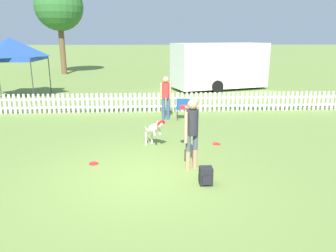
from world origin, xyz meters
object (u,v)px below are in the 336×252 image
(backpack_on_grass, at_px, (206,176))
(tree_left_grove, at_px, (59,7))
(leaping_dog, at_px, (154,129))
(folding_chair_blue_left, at_px, (183,107))
(canopy_tent_main, at_px, (11,49))
(spectator_standing, at_px, (166,94))
(frisbee_near_dog, at_px, (94,164))
(frisbee_near_handler, at_px, (217,144))
(equipment_trailer, at_px, (219,65))
(handler_person, at_px, (191,126))

(backpack_on_grass, distance_m, tree_left_grove, 23.59)
(leaping_dog, xyz_separation_m, folding_chair_blue_left, (1.11, 3.05, -0.03))
(folding_chair_blue_left, xyz_separation_m, canopy_tent_main, (-7.93, 4.83, 1.93))
(folding_chair_blue_left, xyz_separation_m, spectator_standing, (-0.63, 0.11, 0.47))
(folding_chair_blue_left, distance_m, spectator_standing, 0.79)
(frisbee_near_dog, height_order, folding_chair_blue_left, folding_chair_blue_left)
(folding_chair_blue_left, xyz_separation_m, tree_left_grove, (-8.31, 15.97, 4.77))
(frisbee_near_handler, distance_m, canopy_tent_main, 11.85)
(leaping_dog, distance_m, canopy_tent_main, 10.59)
(folding_chair_blue_left, bearing_deg, spectator_standing, -7.34)
(frisbee_near_handler, xyz_separation_m, equipment_trailer, (2.14, 10.22, 1.39))
(canopy_tent_main, height_order, spectator_standing, canopy_tent_main)
(spectator_standing, xyz_separation_m, tree_left_grove, (-7.68, 15.86, 4.30))
(frisbee_near_handler, xyz_separation_m, folding_chair_blue_left, (-0.70, 2.91, 0.49))
(handler_person, distance_m, frisbee_near_handler, 2.22)
(frisbee_near_handler, height_order, spectator_standing, spectator_standing)
(handler_person, height_order, frisbee_near_dog, handler_person)
(frisbee_near_handler, distance_m, folding_chair_blue_left, 3.03)
(leaping_dog, height_order, backpack_on_grass, leaping_dog)
(handler_person, relative_size, equipment_trailer, 0.27)
(frisbee_near_dog, bearing_deg, frisbee_near_handler, 22.06)
(frisbee_near_dog, relative_size, backpack_on_grass, 0.60)
(frisbee_near_handler, relative_size, tree_left_grove, 0.03)
(equipment_trailer, bearing_deg, handler_person, -121.34)
(frisbee_near_handler, xyz_separation_m, tree_left_grove, (-9.01, 18.88, 5.26))
(handler_person, height_order, tree_left_grove, tree_left_grove)
(handler_person, xyz_separation_m, folding_chair_blue_left, (0.26, 4.62, -0.54))
(frisbee_near_handler, distance_m, equipment_trailer, 10.54)
(folding_chair_blue_left, height_order, tree_left_grove, tree_left_grove)
(frisbee_near_dog, distance_m, backpack_on_grass, 2.87)
(backpack_on_grass, distance_m, canopy_tent_main, 13.21)
(handler_person, distance_m, equipment_trailer, 12.34)
(backpack_on_grass, bearing_deg, leaping_dog, 112.94)
(backpack_on_grass, relative_size, spectator_standing, 0.23)
(backpack_on_grass, xyz_separation_m, tree_left_grove, (-8.25, 21.51, 5.09))
(spectator_standing, bearing_deg, folding_chair_blue_left, 160.36)
(equipment_trailer, bearing_deg, backpack_on_grass, -119.46)
(equipment_trailer, bearing_deg, folding_chair_blue_left, -127.99)
(frisbee_near_handler, height_order, backpack_on_grass, backpack_on_grass)
(frisbee_near_handler, xyz_separation_m, spectator_standing, (-1.33, 3.02, 0.97))
(handler_person, bearing_deg, equipment_trailer, 47.51)
(frisbee_near_handler, bearing_deg, equipment_trailer, 78.19)
(leaping_dog, relative_size, folding_chair_blue_left, 1.20)
(leaping_dog, bearing_deg, frisbee_near_dog, 10.86)
(tree_left_grove, bearing_deg, leaping_dog, -69.26)
(frisbee_near_handler, distance_m, spectator_standing, 3.44)
(backpack_on_grass, bearing_deg, equipment_trailer, 77.30)
(leaping_dog, bearing_deg, spectator_standing, -126.59)
(equipment_trailer, bearing_deg, leaping_dog, -127.64)
(handler_person, distance_m, spectator_standing, 4.74)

